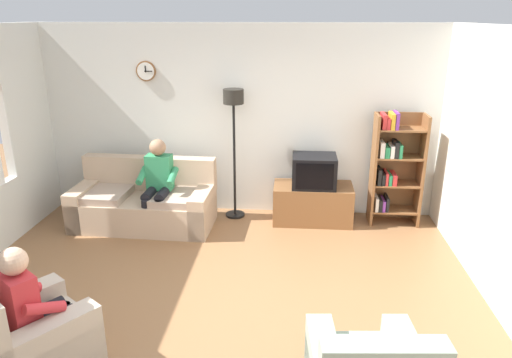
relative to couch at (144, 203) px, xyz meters
name	(u,v)px	position (x,y,z in m)	size (l,w,h in m)	color
ground_plane	(211,308)	(1.26, -1.94, -0.31)	(12.00, 12.00, 0.00)	#8C603D
back_wall_assembly	(240,121)	(1.26, 0.72, 1.04)	(6.20, 0.17, 2.70)	silver
couch	(144,203)	(0.00, 0.00, 0.00)	(1.93, 0.95, 0.90)	tan
tv_stand	(313,203)	(2.34, 0.31, -0.04)	(1.10, 0.56, 0.54)	brown
tv	(314,171)	(2.34, 0.28, 0.44)	(0.60, 0.49, 0.44)	black
bookshelf	(393,166)	(3.42, 0.38, 0.51)	(0.68, 0.36, 1.59)	brown
floor_lamp	(234,118)	(1.22, 0.41, 1.14)	(0.28, 0.28, 1.85)	black
armchair_near_window	(27,340)	(-0.07, -2.92, -0.02)	(1.17, 1.18, 0.90)	#BCAD99
person_on_couch	(158,180)	(0.24, -0.11, 0.39)	(0.52, 0.55, 1.24)	#338C59
person_in_left_armchair	(32,302)	(-0.02, -2.85, 0.29)	(0.62, 0.64, 1.12)	red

